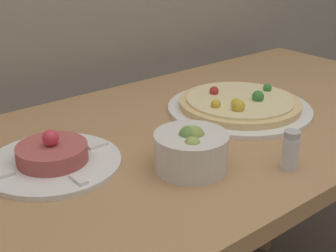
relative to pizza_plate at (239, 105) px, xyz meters
name	(u,v)px	position (x,y,z in m)	size (l,w,h in m)	color
dining_table	(179,178)	(-0.19, 0.00, -0.13)	(1.49, 0.66, 0.79)	#AD7F51
pizza_plate	(239,105)	(0.00, 0.00, 0.00)	(0.33, 0.33, 0.05)	white
tartare_plate	(53,158)	(-0.46, 0.02, 0.00)	(0.25, 0.25, 0.07)	white
small_bowl	(191,149)	(-0.28, -0.14, 0.02)	(0.13, 0.13, 0.08)	silver
salt_shaker	(290,150)	(-0.14, -0.25, 0.02)	(0.03, 0.03, 0.07)	silver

